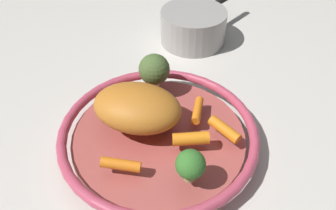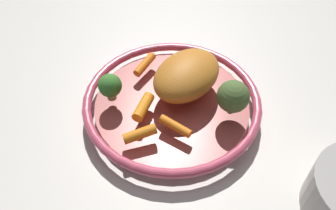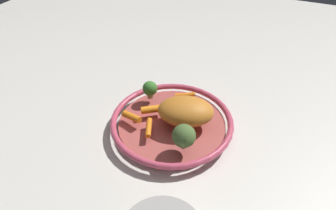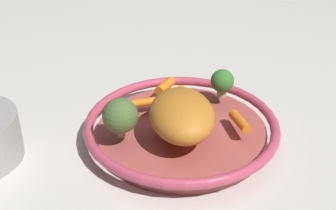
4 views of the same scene
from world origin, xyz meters
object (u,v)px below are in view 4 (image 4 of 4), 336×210
(baby_carrot_center, at_px, (187,97))
(broccoli_floret_edge, at_px, (222,81))
(serving_bowl, at_px, (181,129))
(baby_carrot_near_rim, at_px, (240,123))
(roast_chicken_piece, at_px, (182,115))
(baby_carrot_back, at_px, (165,86))
(broccoli_floret_small, at_px, (120,116))
(baby_carrot_right, at_px, (149,102))

(baby_carrot_center, height_order, broccoli_floret_edge, broccoli_floret_edge)
(serving_bowl, height_order, baby_carrot_near_rim, baby_carrot_near_rim)
(baby_carrot_near_rim, xyz_separation_m, baby_carrot_center, (-0.10, 0.07, 0.00))
(roast_chicken_piece, distance_m, baby_carrot_back, 0.15)
(baby_carrot_center, distance_m, broccoli_floret_small, 0.16)
(baby_carrot_back, relative_size, broccoli_floret_edge, 1.06)
(serving_bowl, distance_m, baby_carrot_near_rim, 0.10)
(serving_bowl, bearing_deg, baby_carrot_back, 116.31)
(baby_carrot_center, bearing_deg, broccoli_floret_small, -123.86)
(baby_carrot_center, bearing_deg, broccoli_floret_edge, 28.54)
(baby_carrot_right, distance_m, broccoli_floret_edge, 0.14)
(broccoli_floret_edge, bearing_deg, baby_carrot_near_rim, -68.27)
(roast_chicken_piece, xyz_separation_m, baby_carrot_near_rim, (0.09, 0.03, -0.02))
(baby_carrot_back, distance_m, broccoli_floret_edge, 0.11)
(baby_carrot_back, xyz_separation_m, broccoli_floret_small, (-0.04, -0.17, 0.03))
(baby_carrot_back, bearing_deg, baby_carrot_center, -36.77)
(baby_carrot_near_rim, bearing_deg, roast_chicken_piece, -160.23)
(baby_carrot_back, height_order, broccoli_floret_small, broccoli_floret_small)
(serving_bowl, xyz_separation_m, roast_chicken_piece, (0.01, -0.04, 0.05))
(baby_carrot_near_rim, distance_m, baby_carrot_center, 0.12)
(serving_bowl, xyz_separation_m, baby_carrot_near_rim, (0.10, -0.00, 0.03))
(baby_carrot_center, relative_size, broccoli_floret_edge, 1.07)
(baby_carrot_near_rim, bearing_deg, broccoli_floret_edge, 111.73)
(baby_carrot_right, height_order, broccoli_floret_small, broccoli_floret_small)
(serving_bowl, relative_size, baby_carrot_back, 5.90)
(serving_bowl, height_order, baby_carrot_right, baby_carrot_right)
(baby_carrot_back, xyz_separation_m, baby_carrot_right, (-0.02, -0.06, -0.00))
(baby_carrot_back, height_order, baby_carrot_right, baby_carrot_back)
(broccoli_floret_small, bearing_deg, baby_carrot_right, 78.37)
(baby_carrot_back, relative_size, broccoli_floret_small, 0.84)
(baby_carrot_right, bearing_deg, baby_carrot_back, 73.34)
(baby_carrot_back, distance_m, baby_carrot_near_rim, 0.18)
(roast_chicken_piece, height_order, baby_carrot_back, roast_chicken_piece)
(serving_bowl, height_order, broccoli_floret_small, broccoli_floret_small)
(serving_bowl, xyz_separation_m, broccoli_floret_edge, (0.06, 0.10, 0.05))
(roast_chicken_piece, distance_m, baby_carrot_right, 0.11)
(baby_carrot_near_rim, bearing_deg, baby_carrot_back, 145.54)
(baby_carrot_near_rim, height_order, baby_carrot_center, baby_carrot_center)
(roast_chicken_piece, distance_m, baby_carrot_center, 0.10)
(baby_carrot_right, relative_size, baby_carrot_near_rim, 1.01)
(broccoli_floret_edge, distance_m, broccoli_floret_small, 0.22)
(serving_bowl, height_order, baby_carrot_back, baby_carrot_back)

